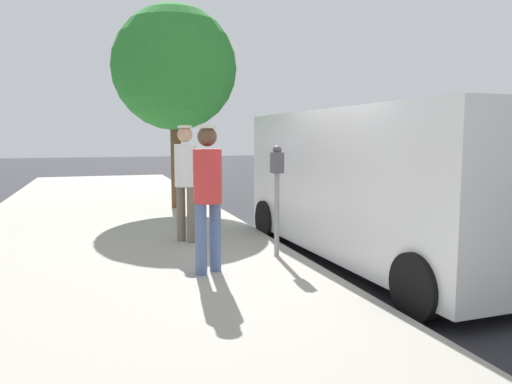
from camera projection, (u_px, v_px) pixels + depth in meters
ground_plane at (386, 270)px, 6.64m from camera, size 80.00×80.00×0.00m
sidewalk_slab at (118, 289)px, 5.56m from camera, size 5.00×32.00×0.15m
parking_meter_near at (277, 182)px, 6.68m from camera, size 0.14×0.18×1.52m
pedestrian_in_white at (186, 175)px, 7.62m from camera, size 0.34×0.34×1.81m
pedestrian_in_red at (208, 189)px, 5.84m from camera, size 0.34×0.34×1.78m
parked_van at (382, 182)px, 6.93m from camera, size 2.28×5.26×2.15m
street_tree at (174, 68)px, 11.13m from camera, size 2.81×2.81×4.60m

